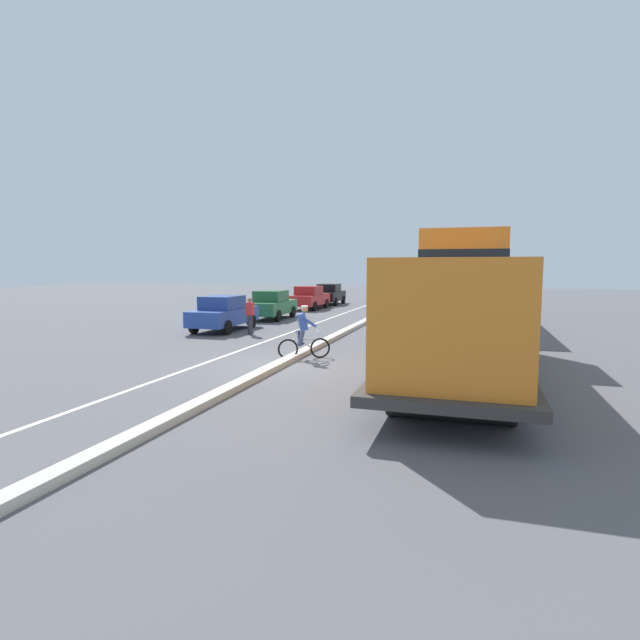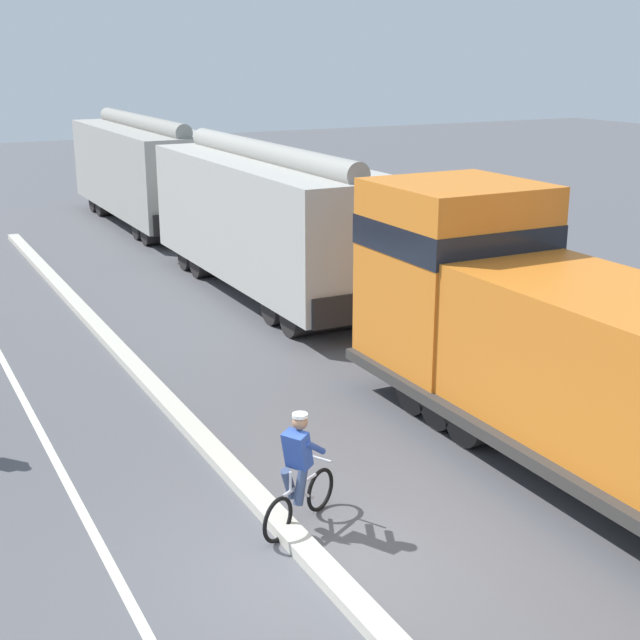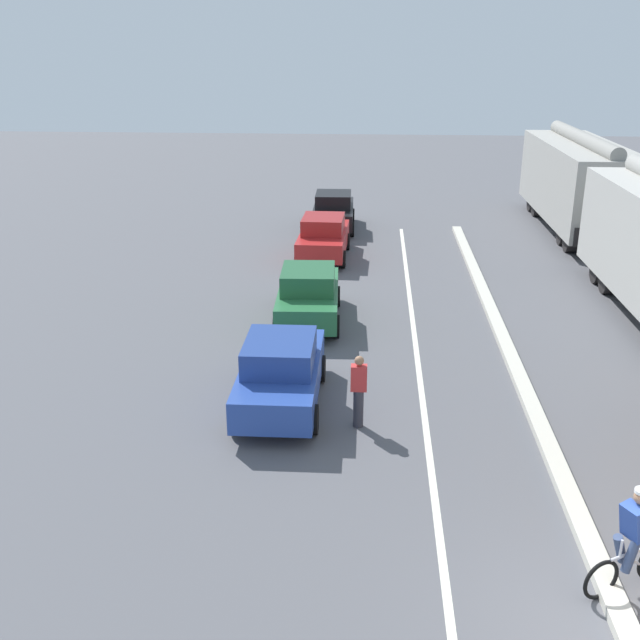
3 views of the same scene
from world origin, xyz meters
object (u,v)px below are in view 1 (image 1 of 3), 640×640
at_px(hopper_car_lead, 466,284).
at_px(parked_car_green, 272,305).
at_px(hopper_car_middle, 468,279).
at_px(cyclist, 304,334).
at_px(locomotive, 459,308).
at_px(parked_car_blue, 224,313).
at_px(parked_car_red, 309,298).
at_px(parked_car_black, 329,294).
at_px(pedestrian_by_cars, 250,315).

bearing_deg(hopper_car_lead, parked_car_green, -176.78).
distance_m(hopper_car_middle, cyclist, 23.84).
xyz_separation_m(locomotive, hopper_car_lead, (0.00, 12.16, 0.28)).
distance_m(parked_car_blue, parked_car_red, 12.33).
height_order(locomotive, parked_car_black, locomotive).
distance_m(locomotive, parked_car_black, 25.38).
bearing_deg(parked_car_blue, parked_car_green, 88.50).
bearing_deg(hopper_car_middle, parked_car_black, -176.48).
height_order(parked_car_blue, cyclist, cyclist).
bearing_deg(cyclist, locomotive, -5.18).
relative_size(parked_car_blue, cyclist, 2.46).
distance_m(parked_car_green, cyclist, 12.52).
distance_m(hopper_car_lead, parked_car_red, 12.36).
relative_size(parked_car_blue, pedestrian_by_cars, 2.60).
bearing_deg(cyclist, parked_car_blue, 135.96).
distance_m(locomotive, parked_car_blue, 12.34).
height_order(hopper_car_lead, cyclist, hopper_car_lead).
xyz_separation_m(locomotive, cyclist, (-4.81, 0.44, -0.98)).
bearing_deg(locomotive, cyclist, 174.82).
distance_m(parked_car_red, parked_car_black, 4.67).
relative_size(hopper_car_lead, cyclist, 6.18).
xyz_separation_m(parked_car_green, parked_car_red, (-0.03, 6.88, 0.00)).
bearing_deg(parked_car_red, hopper_car_lead, -30.75).
height_order(hopper_car_lead, pedestrian_by_cars, hopper_car_lead).
bearing_deg(hopper_car_lead, parked_car_blue, -150.49).
distance_m(parked_car_red, cyclist, 18.90).
bearing_deg(pedestrian_by_cars, parked_car_green, 104.27).
relative_size(locomotive, cyclist, 6.77).
xyz_separation_m(cyclist, pedestrian_by_cars, (-4.11, 4.78, 0.03)).
bearing_deg(parked_car_black, hopper_car_lead, -46.36).
bearing_deg(parked_car_red, cyclist, -72.26).
bearing_deg(hopper_car_lead, pedestrian_by_cars, -142.13).
bearing_deg(parked_car_black, pedestrian_by_cars, -85.11).
xyz_separation_m(parked_car_green, cyclist, (5.73, -11.13, 0.00)).
bearing_deg(parked_car_blue, parked_car_red, 89.49).
bearing_deg(hopper_car_middle, pedestrian_by_cars, -115.70).
bearing_deg(parked_car_blue, hopper_car_lead, 29.51).
bearing_deg(cyclist, parked_car_red, 107.74).
bearing_deg(locomotive, parked_car_blue, 150.20).
bearing_deg(cyclist, hopper_car_lead, 67.70).
xyz_separation_m(hopper_car_lead, parked_car_green, (-10.53, -0.59, -1.26)).
bearing_deg(parked_car_black, cyclist, -76.03).
xyz_separation_m(hopper_car_middle, parked_car_blue, (-10.68, -17.64, -1.26)).
relative_size(hopper_car_lead, parked_car_green, 2.48).
height_order(hopper_car_middle, cyclist, hopper_car_middle).
height_order(hopper_car_middle, parked_car_green, hopper_car_middle).
distance_m(hopper_car_lead, parked_car_blue, 12.33).
height_order(locomotive, cyclist, locomotive).
relative_size(hopper_car_middle, pedestrian_by_cars, 6.54).
height_order(hopper_car_middle, pedestrian_by_cars, hopper_car_middle).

